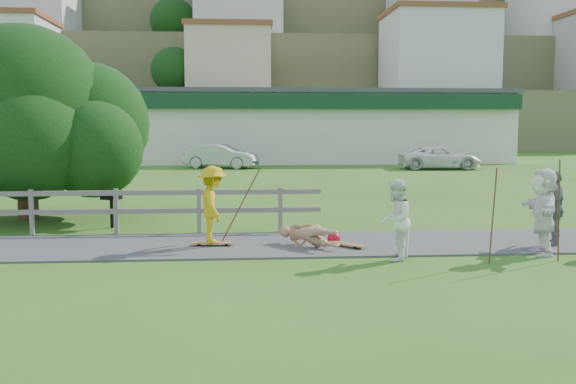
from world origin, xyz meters
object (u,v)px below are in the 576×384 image
skater_rider (213,209)px  spectator_d (543,212)px  car_silver (221,156)px  bbq (112,209)px  skater_fallen (309,235)px  spectator_b (554,209)px  tree (26,147)px  car_white (440,158)px  spectator_a (395,220)px

skater_rider → spectator_d: 6.86m
car_silver → bbq: size_ratio=4.63×
skater_fallen → car_silver: 26.22m
spectator_b → spectator_d: bearing=-26.2°
spectator_d → car_silver: size_ratio=0.39×
tree → bbq: bearing=-33.1°
car_white → car_silver: bearing=84.7°
spectator_a → spectator_b: spectator_b is taller
skater_rider → bbq: 3.96m
spectator_b → spectator_d: (-0.66, -0.85, 0.05)m
spectator_d → car_white: spectator_d is taller
car_silver → bbq: bearing=-166.5°
skater_fallen → tree: tree is taller
spectator_b → car_white: spectator_b is taller
spectator_d → car_silver: spectator_d is taller
spectator_a → car_silver: 27.75m
skater_rider → bbq: (-2.70, 2.88, -0.35)m
skater_fallen → car_silver: (-2.53, 26.10, 0.47)m
skater_rider → skater_fallen: size_ratio=1.10×
skater_fallen → spectator_b: 5.37m
spectator_b → car_white: (5.28, 24.35, -0.16)m
spectator_b → bbq: 10.64m
spectator_d → bbq: bearing=-102.4°
spectator_d → tree: bearing=-104.6°
skater_fallen → bbq: bbq is taller
spectator_d → car_white: bearing=178.3°
spectator_b → tree: size_ratio=0.23×
car_silver → skater_fallen: bearing=-155.4°
spectator_b → bbq: size_ratio=1.71×
car_silver → spectator_d: bearing=-146.1°
spectator_d → tree: size_ratio=0.24×
skater_fallen → spectator_b: size_ratio=0.91×
skater_fallen → tree: 9.01m
spectator_b → tree: (-12.73, 5.06, 1.21)m
spectator_d → tree: tree is taller
tree → bbq: (2.63, -1.72, -1.56)m
skater_fallen → spectator_b: bearing=-45.7°
spectator_b → car_silver: 27.46m
skater_fallen → spectator_b: (5.34, -0.21, 0.56)m
skater_rider → car_silver: 25.85m
skater_rider → car_silver: bearing=-8.8°
spectator_b → car_white: bearing=179.3°
spectator_d → bbq: spectator_d is taller
spectator_b → skater_fallen: bearing=-80.8°
bbq → skater_rider: bearing=-22.5°
skater_fallen → tree: (-7.39, 4.85, 1.77)m
car_white → bbq: (-15.37, -21.01, -0.19)m
spectator_d → bbq: (-9.43, 4.20, -0.40)m
skater_rider → bbq: size_ratio=1.72×
spectator_a → car_white: 27.06m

